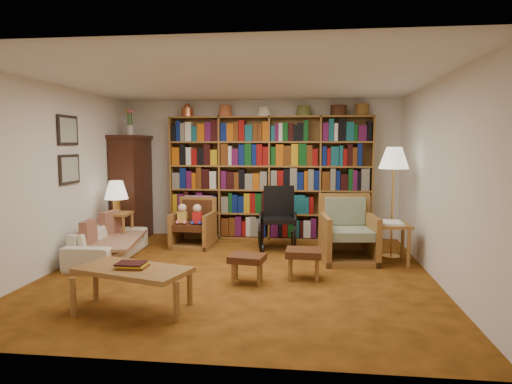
# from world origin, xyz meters

# --- Properties ---
(floor) EXTENTS (5.00, 5.00, 0.00)m
(floor) POSITION_xyz_m (0.00, 0.00, 0.00)
(floor) COLOR #8F5016
(floor) RESTS_ON ground
(ceiling) EXTENTS (5.00, 5.00, 0.00)m
(ceiling) POSITION_xyz_m (0.00, 0.00, 2.50)
(ceiling) COLOR silver
(ceiling) RESTS_ON wall_back
(wall_back) EXTENTS (5.00, 0.00, 5.00)m
(wall_back) POSITION_xyz_m (0.00, 2.50, 1.25)
(wall_back) COLOR silver
(wall_back) RESTS_ON floor
(wall_front) EXTENTS (5.00, 0.00, 5.00)m
(wall_front) POSITION_xyz_m (0.00, -2.50, 1.25)
(wall_front) COLOR silver
(wall_front) RESTS_ON floor
(wall_left) EXTENTS (0.00, 5.00, 5.00)m
(wall_left) POSITION_xyz_m (-2.50, 0.00, 1.25)
(wall_left) COLOR silver
(wall_left) RESTS_ON floor
(wall_right) EXTENTS (0.00, 5.00, 5.00)m
(wall_right) POSITION_xyz_m (2.50, 0.00, 1.25)
(wall_right) COLOR silver
(wall_right) RESTS_ON floor
(bookshelf) EXTENTS (3.60, 0.30, 2.42)m
(bookshelf) POSITION_xyz_m (0.20, 2.33, 1.17)
(bookshelf) COLOR #A46C32
(bookshelf) RESTS_ON floor
(curio_cabinet) EXTENTS (0.50, 0.95, 2.40)m
(curio_cabinet) POSITION_xyz_m (-2.25, 2.00, 0.95)
(curio_cabinet) COLOR #3E1C11
(curio_cabinet) RESTS_ON floor
(framed_pictures) EXTENTS (0.03, 0.52, 0.97)m
(framed_pictures) POSITION_xyz_m (-2.48, 0.30, 1.62)
(framed_pictures) COLOR black
(framed_pictures) RESTS_ON wall_left
(sofa) EXTENTS (1.68, 0.69, 0.48)m
(sofa) POSITION_xyz_m (-2.05, 0.55, 0.24)
(sofa) COLOR beige
(sofa) RESTS_ON floor
(sofa_throw) EXTENTS (1.02, 1.56, 0.04)m
(sofa_throw) POSITION_xyz_m (-2.00, 0.55, 0.30)
(sofa_throw) COLOR #C6B690
(sofa_throw) RESTS_ON sofa
(cushion_left) EXTENTS (0.20, 0.41, 0.40)m
(cushion_left) POSITION_xyz_m (-2.18, 0.90, 0.45)
(cushion_left) COLOR maroon
(cushion_left) RESTS_ON sofa
(cushion_right) EXTENTS (0.14, 0.37, 0.37)m
(cushion_right) POSITION_xyz_m (-2.18, 0.20, 0.45)
(cushion_right) COLOR maroon
(cushion_right) RESTS_ON sofa
(side_table_lamp) EXTENTS (0.45, 0.45, 0.61)m
(side_table_lamp) POSITION_xyz_m (-2.15, 1.11, 0.46)
(side_table_lamp) COLOR #A46C32
(side_table_lamp) RESTS_ON floor
(table_lamp) EXTENTS (0.38, 0.38, 0.51)m
(table_lamp) POSITION_xyz_m (-2.15, 1.11, 0.96)
(table_lamp) COLOR gold
(table_lamp) RESTS_ON side_table_lamp
(armchair_leather) EXTENTS (0.68, 0.73, 0.82)m
(armchair_leather) POSITION_xyz_m (-1.00, 1.56, 0.34)
(armchair_leather) COLOR #A46C32
(armchair_leather) RESTS_ON floor
(armchair_sage) EXTENTS (0.87, 0.89, 0.96)m
(armchair_sage) POSITION_xyz_m (1.49, 0.91, 0.37)
(armchair_sage) COLOR #A46C32
(armchair_sage) RESTS_ON floor
(wheelchair) EXTENTS (0.60, 0.82, 1.03)m
(wheelchair) POSITION_xyz_m (0.42, 1.46, 0.47)
(wheelchair) COLOR black
(wheelchair) RESTS_ON floor
(floor_lamp) EXTENTS (0.44, 0.44, 1.67)m
(floor_lamp) POSITION_xyz_m (2.15, 1.13, 1.44)
(floor_lamp) COLOR gold
(floor_lamp) RESTS_ON floor
(side_table_papers) EXTENTS (0.55, 0.55, 0.61)m
(side_table_papers) POSITION_xyz_m (2.07, 0.75, 0.49)
(side_table_papers) COLOR #A46C32
(side_table_papers) RESTS_ON floor
(footstool_a) EXTENTS (0.47, 0.41, 0.35)m
(footstool_a) POSITION_xyz_m (0.17, -0.39, 0.29)
(footstool_a) COLOR #4D2714
(footstool_a) RESTS_ON floor
(footstool_b) EXTENTS (0.46, 0.39, 0.38)m
(footstool_b) POSITION_xyz_m (0.85, -0.12, 0.31)
(footstool_b) COLOR #4D2714
(footstool_b) RESTS_ON floor
(coffee_table) EXTENTS (1.26, 0.88, 0.50)m
(coffee_table) POSITION_xyz_m (-0.87, -1.44, 0.40)
(coffee_table) COLOR #A46C32
(coffee_table) RESTS_ON floor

